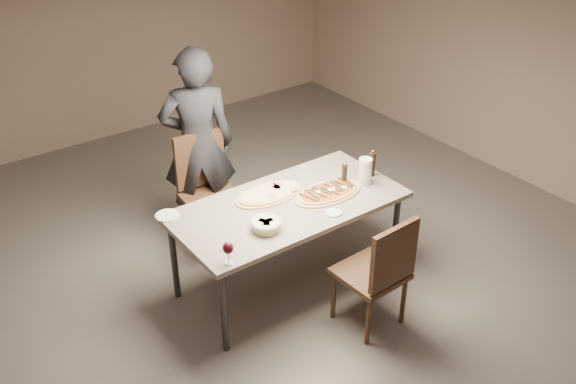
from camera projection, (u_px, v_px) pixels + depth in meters
room at (288, 126)px, 4.57m from camera, size 7.00×7.00×7.00m
dining_table at (288, 210)px, 4.93m from camera, size 1.80×0.90×0.75m
zucchini_pizza at (328, 192)px, 5.02m from camera, size 0.61×0.34×0.05m
ham_pizza at (269, 194)px, 5.00m from camera, size 0.58×0.32×0.04m
bread_basket at (266, 224)px, 4.56m from camera, size 0.23×0.23×0.08m
oil_dish at (334, 213)px, 4.77m from camera, size 0.12×0.12×0.01m
pepper_mill_left at (372, 164)px, 5.23m from camera, size 0.06×0.06×0.23m
pepper_mill_right at (344, 174)px, 5.12m from camera, size 0.05×0.05×0.19m
carafe at (365, 171)px, 5.11m from camera, size 0.11×0.11×0.22m
wine_glass at (228, 249)px, 4.19m from camera, size 0.07×0.07×0.16m
side_plate at (167, 216)px, 4.74m from camera, size 0.18×0.18×0.01m
chair_near at (380, 269)px, 4.55m from camera, size 0.47×0.47×0.95m
chair_far at (207, 184)px, 5.53m from camera, size 0.51×0.51×1.01m
diner at (198, 144)px, 5.51m from camera, size 0.75×0.63×1.74m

